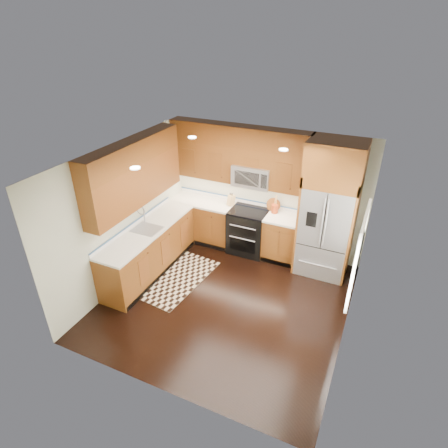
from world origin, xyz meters
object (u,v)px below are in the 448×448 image
at_px(range, 248,231).
at_px(rug, 175,277).
at_px(refrigerator, 329,210).
at_px(utensil_crock, 275,207).
at_px(knife_block, 231,200).

height_order(range, rug, range).
relative_size(range, refrigerator, 0.36).
bearing_deg(utensil_crock, rug, -130.85).
bearing_deg(refrigerator, knife_block, 175.97).
relative_size(refrigerator, utensil_crock, 6.85).
bearing_deg(refrigerator, utensil_crock, 170.23).
bearing_deg(utensil_crock, range, -163.61).
height_order(range, utensil_crock, utensil_crock).
xyz_separation_m(range, rug, (-0.91, -1.47, -0.46)).
relative_size(refrigerator, knife_block, 9.41).
relative_size(rug, knife_block, 6.07).
xyz_separation_m(refrigerator, knife_block, (-1.99, 0.14, -0.25)).
bearing_deg(utensil_crock, refrigerator, -9.77).
bearing_deg(refrigerator, rug, -149.72).
xyz_separation_m(range, knife_block, (-0.44, 0.10, 0.58)).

